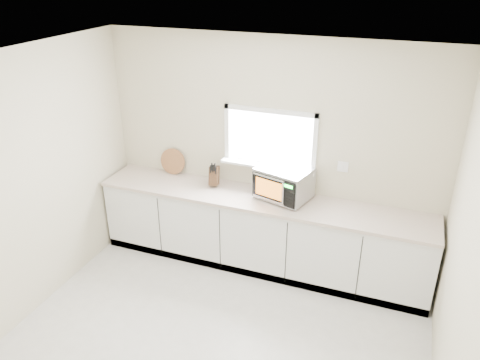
% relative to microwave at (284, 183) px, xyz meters
% --- Properties ---
extents(back_wall, '(4.00, 0.17, 2.70)m').
position_rel_microwave_xyz_m(back_wall, '(-0.24, 0.22, 0.25)').
color(back_wall, beige).
rests_on(back_wall, ground).
extents(cabinets, '(3.92, 0.60, 0.88)m').
position_rel_microwave_xyz_m(cabinets, '(-0.24, -0.08, -0.67)').
color(cabinets, silver).
rests_on(cabinets, ground).
extents(countertop, '(3.92, 0.64, 0.04)m').
position_rel_microwave_xyz_m(countertop, '(-0.24, -0.09, -0.21)').
color(countertop, beige).
rests_on(countertop, cabinets).
extents(microwave, '(0.67, 0.58, 0.37)m').
position_rel_microwave_xyz_m(microwave, '(0.00, 0.00, 0.00)').
color(microwave, black).
rests_on(microwave, countertop).
extents(knife_block, '(0.14, 0.23, 0.31)m').
position_rel_microwave_xyz_m(knife_block, '(-0.87, 0.03, -0.06)').
color(knife_block, '#4B2F1A').
rests_on(knife_block, countertop).
extents(cutting_board, '(0.33, 0.08, 0.33)m').
position_rel_microwave_xyz_m(cutting_board, '(-1.50, 0.16, -0.03)').
color(cutting_board, olive).
rests_on(cutting_board, countertop).
extents(coffee_grinder, '(0.15, 0.15, 0.22)m').
position_rel_microwave_xyz_m(coffee_grinder, '(0.08, -0.00, -0.08)').
color(coffee_grinder, '#ABADB2').
rests_on(coffee_grinder, countertop).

